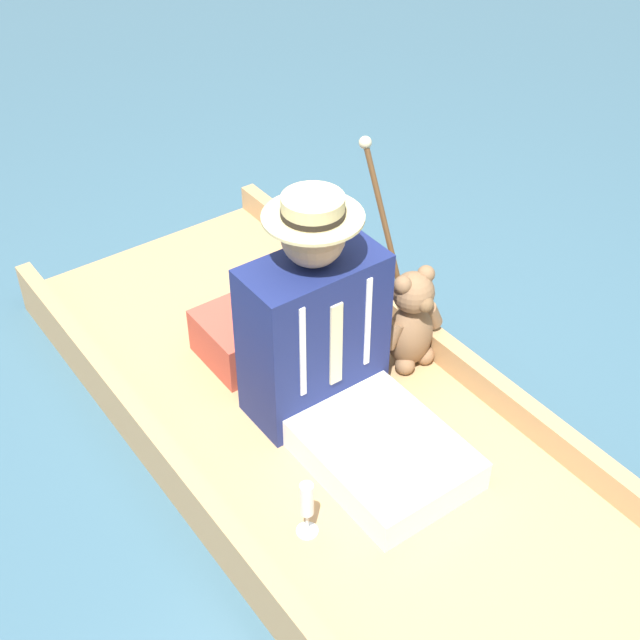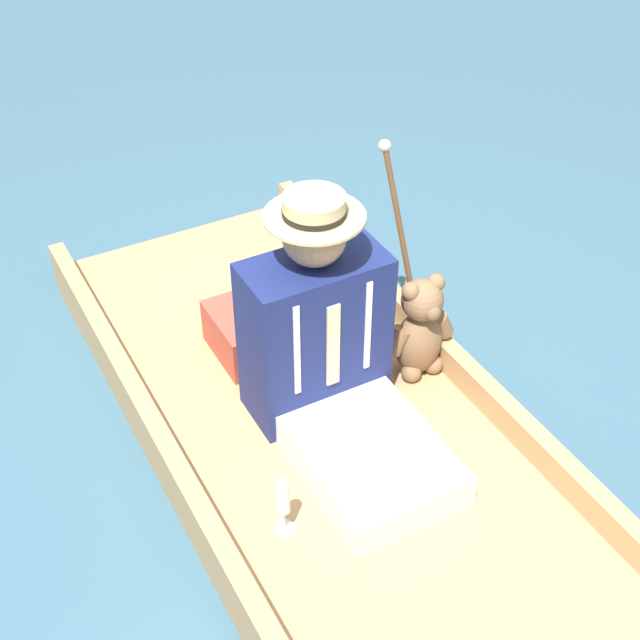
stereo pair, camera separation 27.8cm
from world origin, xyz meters
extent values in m
plane|color=#385B70|center=(0.00, 0.00, 0.00)|extent=(16.00, 16.00, 0.00)
cube|color=tan|center=(0.00, 0.00, 0.05)|extent=(1.10, 2.54, 0.10)
cube|color=tan|center=(-0.52, 0.00, 0.16)|extent=(0.06, 2.54, 0.11)
cube|color=tan|center=(0.52, 0.00, 0.16)|extent=(0.06, 2.54, 0.11)
cube|color=#B24738|center=(-0.03, -0.41, 0.19)|extent=(0.42, 0.29, 0.17)
cube|color=white|center=(-0.03, 0.30, 0.16)|extent=(0.41, 0.52, 0.11)
cube|color=navy|center=(-0.03, -0.07, 0.39)|extent=(0.45, 0.23, 0.57)
cube|color=beige|center=(-0.03, 0.05, 0.43)|extent=(0.04, 0.01, 0.31)
cube|color=white|center=(-0.15, 0.05, 0.46)|extent=(0.02, 0.01, 0.34)
cube|color=white|center=(0.10, 0.05, 0.46)|extent=(0.02, 0.01, 0.34)
sphere|color=tan|center=(-0.03, -0.07, 0.77)|extent=(0.20, 0.20, 0.20)
cylinder|color=#CCB77F|center=(-0.03, -0.07, 0.83)|extent=(0.30, 0.30, 0.01)
cylinder|color=#CCB77F|center=(-0.03, -0.07, 0.87)|extent=(0.19, 0.19, 0.06)
cylinder|color=black|center=(-0.03, -0.07, 0.85)|extent=(0.19, 0.19, 0.02)
ellipsoid|color=#846042|center=(-0.42, -0.03, 0.23)|extent=(0.17, 0.14, 0.25)
sphere|color=#846042|center=(-0.42, -0.03, 0.41)|extent=(0.15, 0.15, 0.15)
sphere|color=brown|center=(-0.42, 0.03, 0.40)|extent=(0.06, 0.06, 0.06)
sphere|color=#846042|center=(-0.47, -0.03, 0.47)|extent=(0.06, 0.06, 0.06)
sphere|color=#846042|center=(-0.36, -0.03, 0.47)|extent=(0.06, 0.06, 0.06)
cylinder|color=#846042|center=(-0.51, -0.03, 0.27)|extent=(0.10, 0.06, 0.11)
cylinder|color=#846042|center=(-0.32, -0.03, 0.27)|extent=(0.10, 0.06, 0.11)
sphere|color=#846042|center=(-0.46, 0.00, 0.13)|extent=(0.07, 0.07, 0.07)
sphere|color=#846042|center=(-0.37, 0.00, 0.13)|extent=(0.07, 0.07, 0.07)
cylinder|color=silver|center=(0.31, 0.37, 0.11)|extent=(0.07, 0.07, 0.01)
cylinder|color=silver|center=(0.31, 0.37, 0.15)|extent=(0.01, 0.01, 0.08)
cylinder|color=silver|center=(0.31, 0.37, 0.25)|extent=(0.04, 0.04, 0.12)
cylinder|color=brown|center=(-0.45, -0.19, 0.46)|extent=(0.02, 0.36, 0.73)
sphere|color=beige|center=(-0.45, -0.36, 0.82)|extent=(0.04, 0.04, 0.04)
camera|label=1|loc=(1.24, 1.72, 2.22)|focal=50.00mm
camera|label=2|loc=(1.01, 1.87, 2.22)|focal=50.00mm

